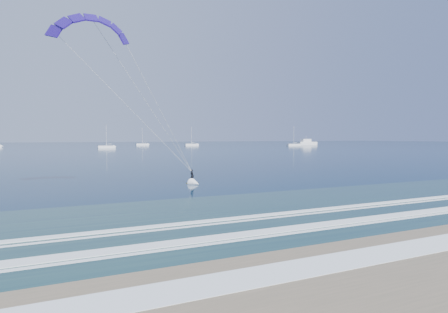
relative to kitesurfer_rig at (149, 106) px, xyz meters
name	(u,v)px	position (x,y,z in m)	size (l,w,h in m)	color
kitesurfer_rig	(149,106)	(0.00, 0.00, 0.00)	(17.30, 9.77, 16.55)	yellow
motor_yacht	(307,143)	(164.48, 183.42, -6.70)	(14.61, 3.90, 6.09)	white
sailboat_3	(106,147)	(24.70, 160.86, -7.61)	(8.16, 2.40, 11.40)	white
sailboat_4	(142,144)	(57.67, 217.66, -7.61)	(8.30, 2.40, 11.35)	white
sailboat_5	(192,145)	(83.38, 195.83, -7.61)	(8.83, 2.40, 12.04)	white
sailboat_6	(294,145)	(139.38, 164.67, -7.60)	(9.26, 2.40, 12.47)	white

